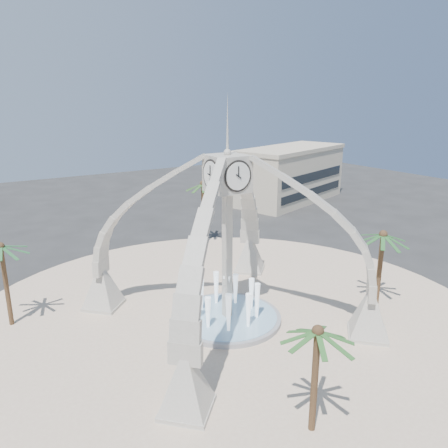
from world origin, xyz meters
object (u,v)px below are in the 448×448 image
palm_east (383,235)px  palm_north (203,185)px  palm_south (318,333)px  clock_tower (227,238)px  fountain (227,317)px  palm_west (1,248)px

palm_east → palm_north: (-4.31, 20.48, 1.06)m
palm_south → clock_tower: bearing=78.1°
fountain → palm_south: size_ratio=1.29×
fountain → palm_east: size_ratio=1.21×
fountain → palm_south: 12.95m
palm_west → palm_north: size_ratio=0.87×
clock_tower → fountain: clock_tower is taller
palm_north → palm_south: size_ratio=1.25×
palm_north → palm_south: palm_north is taller
palm_east → clock_tower: bearing=160.8°
palm_west → palm_north: 22.70m
clock_tower → palm_south: bearing=-101.9°
palm_east → palm_west: bearing=154.8°
clock_tower → palm_east: size_ratio=2.71×
fountain → palm_north: palm_north is taller
fountain → palm_north: size_ratio=1.03×
clock_tower → palm_south: (-2.45, -11.63, -1.06)m
palm_east → palm_south: 16.04m
palm_east → palm_south: palm_east is taller
clock_tower → fountain: size_ratio=2.24×
palm_east → palm_west: (-25.32, 11.93, 0.20)m
clock_tower → palm_west: (-13.64, 7.87, -0.53)m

